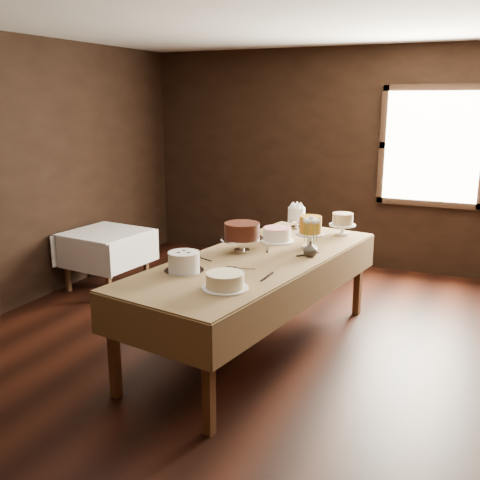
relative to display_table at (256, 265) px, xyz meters
name	(u,v)px	position (x,y,z in m)	size (l,w,h in m)	color
floor	(231,348)	(-0.20, -0.08, -0.78)	(5.00, 6.00, 0.01)	black
ceiling	(229,13)	(-0.20, -0.08, 2.02)	(5.00, 6.00, 0.01)	beige
wall_back	(327,158)	(-0.20, 2.92, 0.62)	(5.00, 0.02, 2.80)	black
wall_left	(6,176)	(-2.70, -0.08, 0.62)	(0.02, 6.00, 2.80)	black
window	(432,147)	(1.10, 2.86, 0.82)	(1.10, 0.05, 1.30)	#FFEABF
display_table	(256,265)	(0.00, 0.00, 0.00)	(1.50, 2.87, 0.85)	#432714
side_table	(106,238)	(-2.21, 0.80, -0.18)	(0.90, 0.90, 0.68)	#432714
cake_meringue	(296,218)	(-0.04, 1.20, 0.17)	(0.21, 0.21, 0.23)	silver
cake_speckled	(342,225)	(0.47, 1.10, 0.16)	(0.26, 0.26, 0.23)	white
cake_lattice	(277,235)	(-0.03, 0.59, 0.12)	(0.36, 0.36, 0.12)	white
cake_caramel	(310,234)	(0.32, 0.49, 0.19)	(0.28, 0.28, 0.30)	white
cake_chocolate	(242,238)	(-0.19, 0.12, 0.19)	(0.43, 0.43, 0.27)	silver
cake_swirl	(184,262)	(-0.36, -0.60, 0.14)	(0.31, 0.31, 0.16)	silver
cake_cream	(225,281)	(0.10, -0.83, 0.12)	(0.37, 0.37, 0.12)	white
cake_server_a	(246,269)	(0.05, -0.34, 0.07)	(0.24, 0.03, 0.01)	silver
cake_server_b	(264,279)	(0.28, -0.52, 0.07)	(0.24, 0.03, 0.01)	silver
cake_server_c	(268,247)	(-0.02, 0.33, 0.07)	(0.24, 0.03, 0.01)	silver
cake_server_d	(312,254)	(0.40, 0.29, 0.07)	(0.24, 0.03, 0.01)	silver
cake_server_e	(206,259)	(-0.36, -0.24, 0.07)	(0.24, 0.03, 0.01)	silver
flower_vase	(310,249)	(0.41, 0.22, 0.13)	(0.13, 0.13, 0.13)	#2D2823
flower_bouquet	(311,228)	(0.41, 0.22, 0.31)	(0.14, 0.14, 0.20)	white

